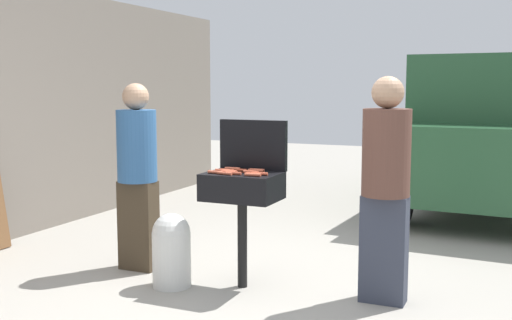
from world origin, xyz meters
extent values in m
plane|color=#9E998E|center=(0.00, 0.00, 0.00)|extent=(24.00, 24.00, 0.00)
cube|color=slate|center=(-3.23, 1.00, 1.38)|extent=(0.24, 8.00, 2.76)
cylinder|color=black|center=(-0.15, -0.05, 0.37)|extent=(0.08, 0.08, 0.73)
cube|color=black|center=(-0.15, -0.05, 0.84)|extent=(0.60, 0.44, 0.22)
cube|color=black|center=(-0.15, 0.17, 1.16)|extent=(0.60, 0.05, 0.42)
cylinder|color=#B74C33|center=(-0.07, 0.03, 0.97)|extent=(0.13, 0.03, 0.03)
cylinder|color=#B74C33|center=(-0.24, -0.12, 0.97)|extent=(0.13, 0.03, 0.03)
cylinder|color=#AD4228|center=(-0.01, -0.15, 0.97)|extent=(0.13, 0.04, 0.03)
cylinder|color=#C6593D|center=(-0.07, 0.07, 0.97)|extent=(0.13, 0.03, 0.03)
cylinder|color=#AD4228|center=(-0.21, 0.01, 0.97)|extent=(0.13, 0.03, 0.03)
cylinder|color=#B74C33|center=(-0.32, -0.07, 0.97)|extent=(0.13, 0.04, 0.03)
cylinder|color=#B74C33|center=(-0.18, -0.17, 0.97)|extent=(0.13, 0.03, 0.03)
cylinder|color=#AD4228|center=(-0.30, -0.03, 0.97)|extent=(0.13, 0.04, 0.03)
cylinder|color=#B74C33|center=(-0.07, -0.05, 0.97)|extent=(0.13, 0.03, 0.03)
cylinder|color=#C6593D|center=(-0.30, 0.07, 0.97)|extent=(0.13, 0.04, 0.03)
cylinder|color=#C6593D|center=(-0.24, -0.20, 0.97)|extent=(0.13, 0.04, 0.03)
cylinder|color=#B74C33|center=(0.03, -0.11, 0.97)|extent=(0.13, 0.04, 0.03)
cylinder|color=#C6593D|center=(0.00, -0.19, 0.97)|extent=(0.13, 0.04, 0.03)
cylinder|color=#C6593D|center=(-0.34, -0.17, 0.97)|extent=(0.13, 0.03, 0.03)
cylinder|color=#C6593D|center=(-0.24, -0.09, 0.97)|extent=(0.13, 0.03, 0.03)
cylinder|color=silver|center=(-0.70, -0.28, 0.23)|extent=(0.32, 0.32, 0.46)
sphere|color=silver|center=(-0.70, -0.28, 0.46)|extent=(0.31, 0.31, 0.31)
cube|color=#3F3323|center=(-1.23, 0.03, 0.40)|extent=(0.34, 0.18, 0.81)
cylinder|color=#2D598C|center=(-1.23, 0.03, 1.13)|extent=(0.35, 0.35, 0.64)
sphere|color=tan|center=(-1.23, 0.03, 1.56)|extent=(0.24, 0.24, 0.24)
cube|color=#333847|center=(0.99, 0.07, 0.42)|extent=(0.35, 0.19, 0.83)
cylinder|color=brown|center=(0.99, 0.07, 1.16)|extent=(0.36, 0.36, 0.66)
sphere|color=tan|center=(0.99, 0.07, 1.61)|extent=(0.24, 0.24, 0.24)
cube|color=#234C2D|center=(1.57, 4.35, 0.77)|extent=(2.14, 4.50, 0.90)
cube|color=#234C2D|center=(1.56, 4.15, 1.62)|extent=(1.90, 2.69, 0.80)
cylinder|color=black|center=(0.59, 2.87, 0.32)|extent=(0.26, 0.65, 0.64)
cylinder|color=black|center=(0.76, 5.94, 0.32)|extent=(0.26, 0.65, 0.64)
camera|label=1|loc=(1.94, -4.56, 1.67)|focal=43.40mm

